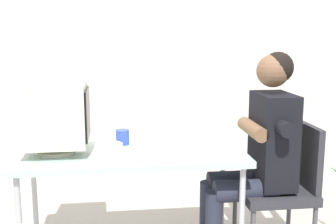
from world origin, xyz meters
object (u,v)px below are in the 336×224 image
at_px(keyboard, 108,150).
at_px(desk, 132,160).
at_px(office_chair, 284,182).
at_px(person_seated, 258,148).
at_px(crt_monitor, 55,115).
at_px(desk_mug, 123,137).

bearing_deg(keyboard, desk, -0.03).
height_order(office_chair, person_seated, person_seated).
distance_m(crt_monitor, office_chair, 1.54).
relative_size(crt_monitor, desk_mug, 4.35).
height_order(crt_monitor, desk_mug, crt_monitor).
height_order(person_seated, desk_mug, person_seated).
xyz_separation_m(desk, person_seated, (0.81, -0.03, 0.06)).
xyz_separation_m(desk, keyboard, (-0.15, 0.00, 0.07)).
relative_size(desk, desk_mug, 14.34).
distance_m(office_chair, person_seated, 0.30).
bearing_deg(person_seated, keyboard, 178.05).
distance_m(keyboard, person_seated, 0.96).
relative_size(desk, person_seated, 1.05).
xyz_separation_m(person_seated, desk_mug, (-0.86, 0.23, 0.04)).
bearing_deg(office_chair, crt_monitor, 177.48).
bearing_deg(desk_mug, crt_monitor, -158.09).
height_order(keyboard, desk_mug, desk_mug).
bearing_deg(desk, keyboard, 179.97).
distance_m(person_seated, desk_mug, 0.89).
distance_m(keyboard, office_chair, 1.17).
distance_m(crt_monitor, keyboard, 0.39).
bearing_deg(crt_monitor, person_seated, -2.89).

